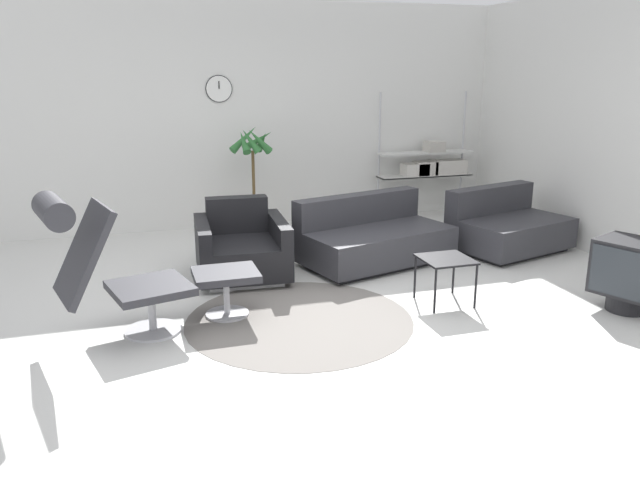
{
  "coord_description": "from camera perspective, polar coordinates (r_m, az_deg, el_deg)",
  "views": [
    {
      "loc": [
        -1.39,
        -4.79,
        1.99
      ],
      "look_at": [
        0.15,
        0.17,
        0.55
      ],
      "focal_mm": 35.0,
      "sensor_mm": 36.0,
      "label": 1
    }
  ],
  "objects": [
    {
      "name": "lounge_chair",
      "position": [
        4.8,
        -19.38,
        -1.51
      ],
      "size": [
        1.12,
        0.79,
        1.14
      ],
      "rotation": [
        0.0,
        0.0,
        -1.31
      ],
      "color": "#BCBCC1",
      "rests_on": "ground_plane"
    },
    {
      "name": "round_rug",
      "position": [
        5.13,
        -1.89,
        -7.31
      ],
      "size": [
        1.86,
        1.86,
        0.01
      ],
      "color": "slate",
      "rests_on": "ground_plane"
    },
    {
      "name": "potted_plant",
      "position": [
        7.57,
        -6.06,
        4.82
      ],
      "size": [
        0.56,
        0.54,
        1.34
      ],
      "color": "brown",
      "rests_on": "ground_plane"
    },
    {
      "name": "side_table",
      "position": [
        5.48,
        11.43,
        -2.06
      ],
      "size": [
        0.42,
        0.42,
        0.41
      ],
      "color": "black",
      "rests_on": "ground_plane"
    },
    {
      "name": "ground_plane",
      "position": [
        5.37,
        -1.01,
        -6.26
      ],
      "size": [
        12.0,
        12.0,
        0.0
      ],
      "primitive_type": "plane",
      "color": "silver"
    },
    {
      "name": "armchair_red",
      "position": [
        6.15,
        -7.19,
        -0.91
      ],
      "size": [
        0.91,
        0.96,
        0.73
      ],
      "rotation": [
        0.0,
        0.0,
        3.08
      ],
      "color": "silver",
      "rests_on": "ground_plane"
    },
    {
      "name": "shelf_unit",
      "position": [
        8.66,
        10.04,
        6.71
      ],
      "size": [
        1.32,
        0.28,
        1.68
      ],
      "color": "#BCBCC1",
      "rests_on": "ground_plane"
    },
    {
      "name": "ottoman",
      "position": [
        5.19,
        -8.59,
        -3.77
      ],
      "size": [
        0.52,
        0.45,
        0.39
      ],
      "color": "#BCBCC1",
      "rests_on": "ground_plane"
    },
    {
      "name": "couch_low",
      "position": [
        6.57,
        4.84,
        0.07
      ],
      "size": [
        1.71,
        1.23,
        0.69
      ],
      "rotation": [
        0.0,
        0.0,
        3.42
      ],
      "color": "black",
      "rests_on": "ground_plane"
    },
    {
      "name": "crt_television",
      "position": [
        5.82,
        26.53,
        -2.65
      ],
      "size": [
        0.61,
        0.66,
        0.61
      ],
      "rotation": [
        0.0,
        0.0,
        1.97
      ],
      "color": "black",
      "rests_on": "ground_plane"
    },
    {
      "name": "couch_second",
      "position": [
        7.31,
        16.71,
        1.05
      ],
      "size": [
        1.41,
        1.15,
        0.69
      ],
      "rotation": [
        0.0,
        0.0,
        3.42
      ],
      "color": "black",
      "rests_on": "ground_plane"
    },
    {
      "name": "wall_back",
      "position": [
        8.06,
        -7.39,
        11.16
      ],
      "size": [
        12.0,
        0.09,
        2.8
      ],
      "color": "silver",
      "rests_on": "ground_plane"
    }
  ]
}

